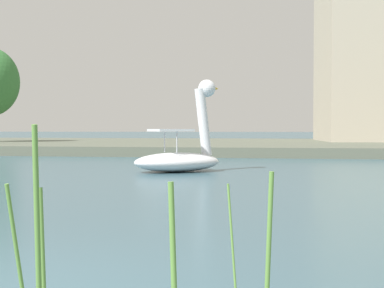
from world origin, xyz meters
The scene contains 2 objects.
shore_bank_far centered at (0.00, 37.65, 0.26)m, with size 110.33×26.69×0.53m, color #5B6051.
swan_boat centered at (-1.16, 14.85, 0.64)m, with size 3.47×3.09×3.21m.
Camera 1 is at (2.68, -4.68, 1.50)m, focal length 54.13 mm.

